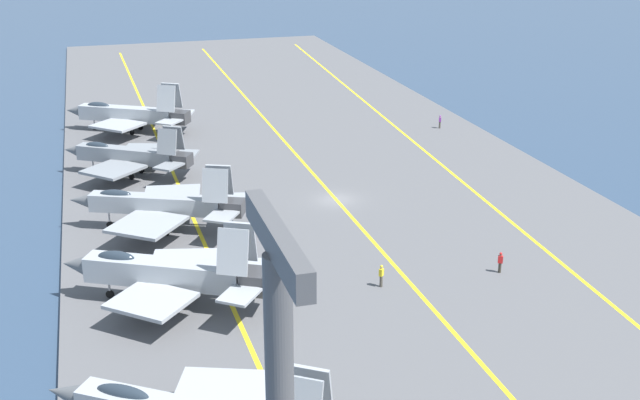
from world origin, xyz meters
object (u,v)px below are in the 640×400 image
(crew_red_vest, at_px, (500,261))
(crew_yellow_vest, at_px, (381,275))
(parked_jet_second, at_px, (167,273))
(crew_purple_vest, at_px, (440,121))
(parked_jet_fourth, at_px, (129,156))
(parked_jet_fifth, at_px, (129,114))
(parked_jet_third, at_px, (160,204))

(crew_red_vest, height_order, crew_yellow_vest, crew_yellow_vest)
(parked_jet_second, distance_m, crew_purple_vest, 55.72)
(crew_red_vest, relative_size, crew_purple_vest, 1.01)
(parked_jet_fourth, distance_m, crew_purple_vest, 41.11)
(parked_jet_fifth, xyz_separation_m, crew_yellow_vest, (-50.54, -15.69, -1.38))
(parked_jet_fourth, bearing_deg, parked_jet_second, -178.58)
(parked_jet_second, height_order, parked_jet_fifth, parked_jet_second)
(parked_jet_second, xyz_separation_m, parked_jet_fourth, (30.88, 0.76, -0.24))
(parked_jet_third, xyz_separation_m, crew_red_vest, (-16.44, -25.13, -1.55))
(parked_jet_second, bearing_deg, crew_purple_vest, -45.09)
(parked_jet_fourth, distance_m, crew_red_vest, 42.49)
(crew_red_vest, distance_m, crew_purple_vest, 43.49)
(parked_jet_third, distance_m, crew_red_vest, 30.08)
(parked_jet_second, relative_size, crew_purple_vest, 9.08)
(crew_red_vest, bearing_deg, parked_jet_fifth, 26.83)
(parked_jet_third, relative_size, crew_red_vest, 9.16)
(crew_red_vest, bearing_deg, parked_jet_second, 85.49)
(parked_jet_second, bearing_deg, parked_jet_fourth, 1.42)
(crew_purple_vest, relative_size, crew_yellow_vest, 0.95)
(parked_jet_third, relative_size, crew_purple_vest, 9.24)
(crew_purple_vest, bearing_deg, parked_jet_fifth, 76.42)
(parked_jet_third, height_order, parked_jet_fifth, parked_jet_fifth)
(parked_jet_second, distance_m, crew_yellow_vest, 16.20)
(parked_jet_fourth, xyz_separation_m, parked_jet_fifth, (17.89, -1.11, 0.11))
(crew_red_vest, bearing_deg, crew_purple_vest, -17.93)
(parked_jet_third, xyz_separation_m, parked_jet_fifth, (34.38, 0.57, -0.12))
(parked_jet_second, relative_size, parked_jet_fifth, 0.96)
(parked_jet_second, xyz_separation_m, parked_jet_fifth, (48.77, -0.35, -0.13))
(parked_jet_third, distance_m, parked_jet_fifth, 34.39)
(parked_jet_fourth, bearing_deg, crew_yellow_vest, -152.78)
(crew_purple_vest, distance_m, crew_yellow_vest, 47.30)
(parked_jet_fifth, height_order, crew_red_vest, parked_jet_fifth)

